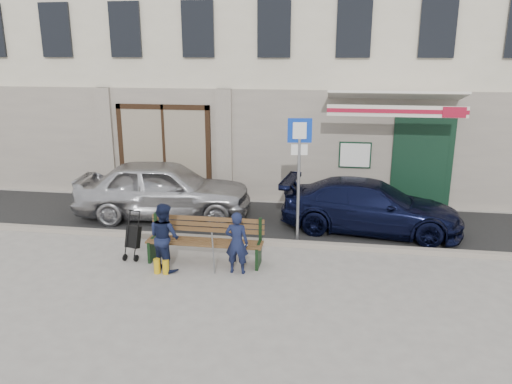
% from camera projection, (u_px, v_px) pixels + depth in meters
% --- Properties ---
extents(ground, '(80.00, 80.00, 0.00)m').
position_uv_depth(ground, '(241.00, 272.00, 9.91)').
color(ground, '#9E9991').
rests_on(ground, ground).
extents(asphalt_lane, '(60.00, 3.20, 0.01)m').
position_uv_depth(asphalt_lane, '(263.00, 221.00, 12.86)').
color(asphalt_lane, '#282828').
rests_on(asphalt_lane, ground).
extents(curb, '(60.00, 0.18, 0.12)m').
position_uv_depth(curb, '(253.00, 241.00, 11.32)').
color(curb, '#9E9384').
rests_on(curb, ground).
extents(building, '(20.00, 8.27, 10.00)m').
position_uv_depth(building, '(287.00, 27.00, 16.59)').
color(building, beige).
rests_on(building, ground).
extents(car_silver, '(4.68, 2.33, 1.53)m').
position_uv_depth(car_silver, '(164.00, 189.00, 12.96)').
color(car_silver, '#B1B1B6').
rests_on(car_silver, ground).
extents(car_navy, '(4.45, 2.24, 1.24)m').
position_uv_depth(car_navy, '(371.00, 206.00, 12.01)').
color(car_navy, black).
rests_on(car_navy, ground).
extents(parking_sign, '(0.52, 0.12, 2.84)m').
position_uv_depth(parking_sign, '(299.00, 160.00, 10.91)').
color(parking_sign, gray).
rests_on(parking_sign, ground).
extents(bench, '(2.40, 1.17, 0.98)m').
position_uv_depth(bench, '(203.00, 241.00, 10.24)').
color(bench, brown).
rests_on(bench, ground).
extents(man, '(0.46, 0.30, 1.26)m').
position_uv_depth(man, '(237.00, 243.00, 9.71)').
color(man, '#141B39').
rests_on(man, ground).
extents(woman, '(0.84, 0.80, 1.37)m').
position_uv_depth(woman, '(164.00, 237.00, 9.86)').
color(woman, '#131A36').
rests_on(woman, ground).
extents(stroller, '(0.34, 0.45, 1.01)m').
position_uv_depth(stroller, '(133.00, 238.00, 10.47)').
color(stroller, black).
rests_on(stroller, ground).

